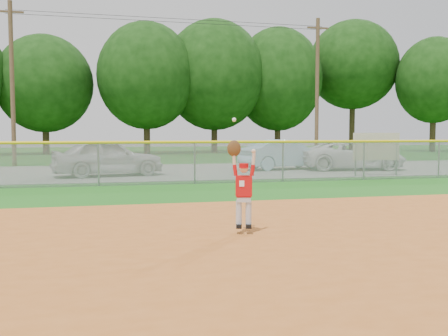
{
  "coord_description": "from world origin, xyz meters",
  "views": [
    {
      "loc": [
        -3.11,
        -7.51,
        1.81
      ],
      "look_at": [
        -0.74,
        2.41,
        1.1
      ],
      "focal_mm": 40.0,
      "sensor_mm": 36.0,
      "label": 1
    }
  ],
  "objects_px": {
    "ballplayer": "(242,185)",
    "car_white_a": "(108,157)",
    "car_blue": "(284,154)",
    "sponsor_sign": "(376,148)",
    "car_white_b": "(353,155)"
  },
  "relations": [
    {
      "from": "car_white_a",
      "to": "sponsor_sign",
      "type": "height_order",
      "value": "sponsor_sign"
    },
    {
      "from": "car_white_a",
      "to": "car_white_b",
      "type": "relative_size",
      "value": 0.9
    },
    {
      "from": "car_blue",
      "to": "sponsor_sign",
      "type": "distance_m",
      "value": 5.08
    },
    {
      "from": "car_blue",
      "to": "car_white_b",
      "type": "bearing_deg",
      "value": -119.41
    },
    {
      "from": "ballplayer",
      "to": "car_white_a",
      "type": "bearing_deg",
      "value": 99.8
    },
    {
      "from": "car_white_a",
      "to": "ballplayer",
      "type": "xyz_separation_m",
      "value": [
        2.23,
        -12.93,
        0.1
      ]
    },
    {
      "from": "car_white_b",
      "to": "sponsor_sign",
      "type": "distance_m",
      "value": 3.5
    },
    {
      "from": "ballplayer",
      "to": "car_blue",
      "type": "bearing_deg",
      "value": 67.03
    },
    {
      "from": "car_white_a",
      "to": "sponsor_sign",
      "type": "distance_m",
      "value": 11.24
    },
    {
      "from": "car_white_a",
      "to": "car_blue",
      "type": "distance_m",
      "value": 8.71
    },
    {
      "from": "car_white_b",
      "to": "sponsor_sign",
      "type": "xyz_separation_m",
      "value": [
        -0.73,
        -3.39,
        0.48
      ]
    },
    {
      "from": "sponsor_sign",
      "to": "car_white_a",
      "type": "bearing_deg",
      "value": 166.84
    },
    {
      "from": "car_white_b",
      "to": "ballplayer",
      "type": "xyz_separation_m",
      "value": [
        -9.43,
        -13.76,
        0.18
      ]
    },
    {
      "from": "ballplayer",
      "to": "sponsor_sign",
      "type": "bearing_deg",
      "value": 49.99
    },
    {
      "from": "car_white_a",
      "to": "sponsor_sign",
      "type": "xyz_separation_m",
      "value": [
        10.94,
        -2.56,
        0.4
      ]
    }
  ]
}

